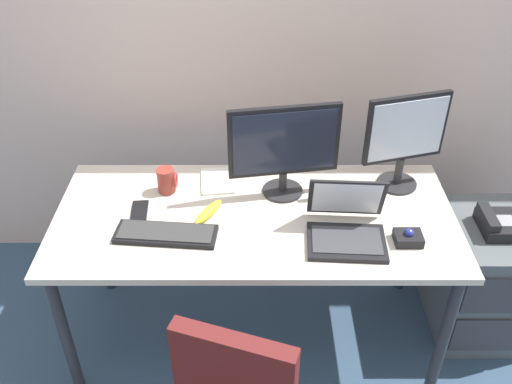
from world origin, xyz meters
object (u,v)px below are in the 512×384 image
(desk_phone, at_px, (499,224))
(trackball_mouse, at_px, (410,238))
(monitor_side, at_px, (407,136))
(cell_phone, at_px, (141,211))
(paper_notepad, at_px, (219,181))
(keyboard, at_px, (167,234))
(monitor_main, at_px, (285,146))
(laptop, at_px, (348,226))
(banana, at_px, (210,212))
(file_cabinet, at_px, (482,276))
(coffee_mug, at_px, (168,180))

(desk_phone, bearing_deg, trackball_mouse, -152.13)
(monitor_side, bearing_deg, cell_phone, -169.86)
(trackball_mouse, xyz_separation_m, paper_notepad, (-0.78, 0.42, -0.02))
(keyboard, bearing_deg, monitor_side, 19.94)
(monitor_main, height_order, laptop, monitor_main)
(desk_phone, height_order, monitor_side, monitor_side)
(desk_phone, relative_size, monitor_side, 0.45)
(cell_phone, xyz_separation_m, banana, (0.30, -0.03, 0.02))
(file_cabinet, relative_size, laptop, 1.86)
(keyboard, relative_size, banana, 2.21)
(monitor_main, relative_size, trackball_mouse, 4.35)
(keyboard, xyz_separation_m, laptop, (0.73, 0.00, 0.04))
(cell_phone, distance_m, banana, 0.30)
(banana, bearing_deg, desk_phone, 3.77)
(monitor_main, distance_m, trackball_mouse, 0.63)
(monitor_side, bearing_deg, desk_phone, -18.35)
(monitor_main, bearing_deg, desk_phone, -5.25)
(desk_phone, relative_size, cell_phone, 1.41)
(cell_phone, bearing_deg, keyboard, -54.59)
(desk_phone, distance_m, monitor_main, 1.03)
(paper_notepad, bearing_deg, desk_phone, -7.58)
(desk_phone, relative_size, coffee_mug, 1.74)
(coffee_mug, height_order, banana, coffee_mug)
(monitor_main, height_order, monitor_side, monitor_side)
(monitor_side, xyz_separation_m, keyboard, (-1.01, -0.37, -0.24))
(laptop, bearing_deg, file_cabinet, 17.53)
(desk_phone, xyz_separation_m, keyboard, (-1.45, -0.22, 0.13))
(desk_phone, xyz_separation_m, banana, (-1.29, -0.08, 0.13))
(coffee_mug, xyz_separation_m, banana, (0.20, -0.18, -0.04))
(desk_phone, bearing_deg, banana, -176.23)
(coffee_mug, relative_size, banana, 0.61)
(monitor_main, distance_m, monitor_side, 0.53)
(monitor_side, height_order, paper_notepad, monitor_side)
(desk_phone, height_order, trackball_mouse, trackball_mouse)
(file_cabinet, relative_size, trackball_mouse, 5.53)
(monitor_main, xyz_separation_m, monitor_side, (0.53, 0.06, 0.02))
(monitor_side, bearing_deg, file_cabinet, -16.12)
(laptop, xyz_separation_m, cell_phone, (-0.86, 0.16, -0.05))
(trackball_mouse, bearing_deg, banana, 168.19)
(file_cabinet, xyz_separation_m, desk_phone, (-0.01, -0.02, 0.34))
(laptop, height_order, cell_phone, laptop)
(file_cabinet, relative_size, monitor_side, 1.36)
(monitor_main, xyz_separation_m, trackball_mouse, (0.49, -0.34, -0.22))
(file_cabinet, relative_size, keyboard, 1.45)
(desk_phone, xyz_separation_m, monitor_main, (-0.97, 0.09, 0.35))
(trackball_mouse, distance_m, paper_notepad, 0.89)
(monitor_side, distance_m, coffee_mug, 1.06)
(desk_phone, height_order, keyboard, keyboard)
(keyboard, xyz_separation_m, paper_notepad, (0.19, 0.39, -0.01))
(monitor_side, height_order, trackball_mouse, monitor_side)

